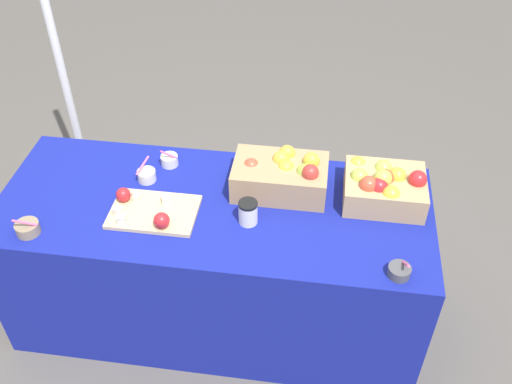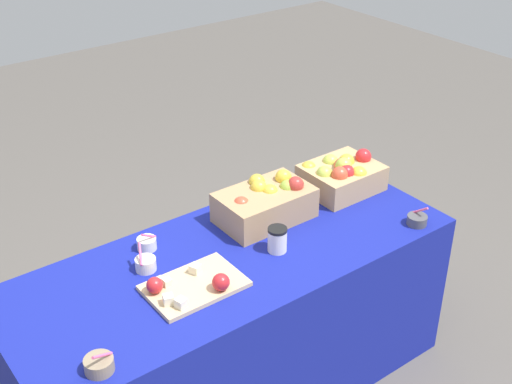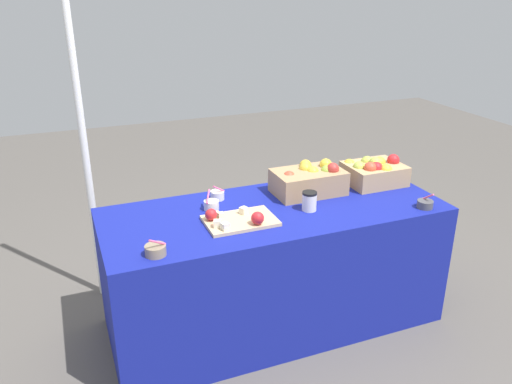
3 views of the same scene
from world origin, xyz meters
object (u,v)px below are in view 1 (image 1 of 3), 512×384
Objects in this scene: sample_bowl_far at (28,228)px; tent_pole at (59,59)px; apple_crate_middle at (282,175)px; sample_bowl_extra at (147,175)px; apple_crate_left at (384,186)px; cutting_board_front at (150,211)px; sample_bowl_near at (399,271)px; sample_bowl_mid at (169,160)px; coffee_cup at (248,212)px.

sample_bowl_far is 1.02m from tent_pole.
sample_bowl_far is at bearing -157.42° from apple_crate_middle.
apple_crate_middle is at bearing 1.90° from sample_bowl_extra.
apple_crate_left is 0.84× the size of apple_crate_middle.
apple_crate_left is at bearing 13.34° from cutting_board_front.
cutting_board_front is (-0.98, -0.23, -0.06)m from apple_crate_left.
apple_crate_middle reaches higher than sample_bowl_extra.
sample_bowl_near is 1.99m from tent_pole.
cutting_board_front is at bearing -155.77° from apple_crate_middle.
apple_crate_middle reaches higher than cutting_board_front.
sample_bowl_near is 0.87× the size of sample_bowl_extra.
sample_bowl_far is 0.98× the size of sample_bowl_extra.
cutting_board_front is 1.05m from sample_bowl_near.
tent_pole is (-0.67, 0.45, 0.24)m from sample_bowl_mid.
apple_crate_middle is 4.49× the size of sample_bowl_near.
sample_bowl_extra is at bearing -120.85° from sample_bowl_mid.
sample_bowl_far reaches higher than sample_bowl_mid.
tent_pole is at bearing 136.22° from sample_bowl_extra.
sample_bowl_near is 1.17m from sample_bowl_mid.
tent_pole is (-1.09, 0.78, 0.21)m from coffee_cup.
cutting_board_front is at bearing -166.66° from apple_crate_left.
tent_pole is (-0.21, 0.97, 0.24)m from sample_bowl_far.
sample_bowl_far is at bearing -159.36° from cutting_board_front.
apple_crate_middle is at bearing 63.21° from coffee_cup.
cutting_board_front is 3.43× the size of coffee_cup.
apple_crate_left is 1.01m from cutting_board_front.
apple_crate_left is 0.99m from sample_bowl_mid.
cutting_board_front is 0.18× the size of tent_pole.
tent_pole is at bearing 102.15° from sample_bowl_far.
apple_crate_left is 1.50m from sample_bowl_far.
apple_crate_left is 3.75× the size of sample_bowl_near.
coffee_cup reaches higher than sample_bowl_near.
sample_bowl_mid is 0.54m from coffee_cup.
sample_bowl_far is at bearing 179.19° from sample_bowl_near.
cutting_board_front is at bearing -49.54° from tent_pole.
tent_pole is (-1.65, 0.56, 0.18)m from apple_crate_left.
coffee_cup is (-0.11, -0.23, -0.03)m from apple_crate_middle.
sample_bowl_mid is at bearing 152.42° from sample_bowl_near.
apple_crate_middle is 0.59m from cutting_board_front.
apple_crate_middle is (-0.44, 0.01, 0.00)m from apple_crate_left.
sample_bowl_near is at bearing -10.81° from cutting_board_front.
apple_crate_middle is 1.11× the size of cutting_board_front.
sample_bowl_mid is at bearing 169.04° from apple_crate_middle.
sample_bowl_far is at bearing -167.98° from coffee_cup.
apple_crate_middle is 4.00× the size of sample_bowl_far.
tent_pole reaches higher than sample_bowl_far.
coffee_cup is at bearing 1.74° from cutting_board_front.
sample_bowl_mid is 0.93× the size of sample_bowl_extra.
sample_bowl_far is at bearing -164.24° from apple_crate_left.
sample_bowl_near is at bearing -30.08° from tent_pole.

